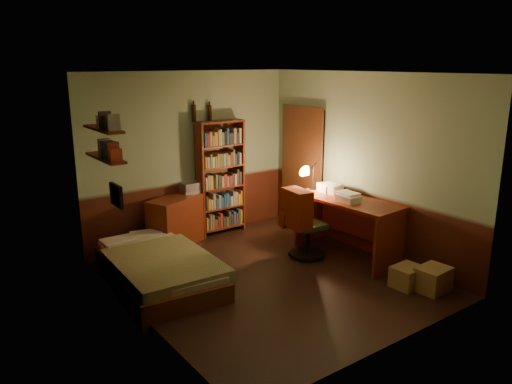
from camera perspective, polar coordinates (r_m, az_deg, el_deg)
floor at (r=6.62m, az=1.29°, el=-9.79°), size 3.50×4.00×0.02m
ceiling at (r=6.02m, az=1.44°, el=13.53°), size 3.50×4.00×0.02m
wall_back at (r=7.85m, az=-7.58°, el=4.06°), size 3.50×0.02×2.60m
wall_left at (r=5.34m, az=-13.85°, el=-1.29°), size 0.02×4.00×2.60m
wall_right at (r=7.36m, az=12.35°, el=3.15°), size 0.02×4.00×2.60m
wall_front at (r=4.80m, az=16.04°, el=-3.25°), size 3.50×0.02×2.60m
doorway at (r=8.30m, az=5.38°, el=2.60°), size 0.06×0.90×2.00m
door_trim at (r=8.28m, az=5.20°, el=2.57°), size 0.02×0.98×2.08m
bed at (r=6.53m, az=-11.19°, el=-7.43°), size 1.29×2.14×0.61m
dresser at (r=7.68m, az=-9.19°, el=-3.35°), size 0.95×0.72×0.76m
mini_stereo at (r=7.81m, az=-7.46°, el=0.53°), size 0.30×0.23×0.16m
bookshelf at (r=8.02m, az=-4.04°, el=1.60°), size 0.80×0.28×1.84m
bottle_left at (r=7.74m, az=-7.11°, el=8.93°), size 0.07×0.07×0.26m
bottle_right at (r=7.88m, az=-5.31°, el=8.99°), size 0.06×0.06×0.24m
desk at (r=7.27m, az=10.25°, el=-4.05°), size 0.77×1.63×0.85m
paper_stack at (r=7.51m, az=8.14°, el=0.49°), size 0.27×0.33×0.11m
desk_lamp at (r=7.55m, az=6.58°, el=2.62°), size 0.24×0.24×0.63m
office_chair at (r=7.17m, az=5.95°, el=-4.06°), size 0.47×0.43×0.87m
red_jacket at (r=6.80m, az=6.80°, el=1.06°), size 0.38×0.51×0.54m
wall_shelf_lower at (r=6.32m, az=-16.83°, el=3.75°), size 0.20×0.90×0.03m
wall_shelf_upper at (r=6.27m, az=-17.07°, el=6.89°), size 0.20×0.90×0.03m
framed_picture at (r=5.91m, az=-15.69°, el=-0.38°), size 0.04×0.32×0.26m
cardboard_box_a at (r=6.56m, az=19.57°, el=-9.36°), size 0.42×0.35×0.30m
cardboard_box_b at (r=6.59m, az=16.90°, el=-9.23°), size 0.38×0.32×0.26m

